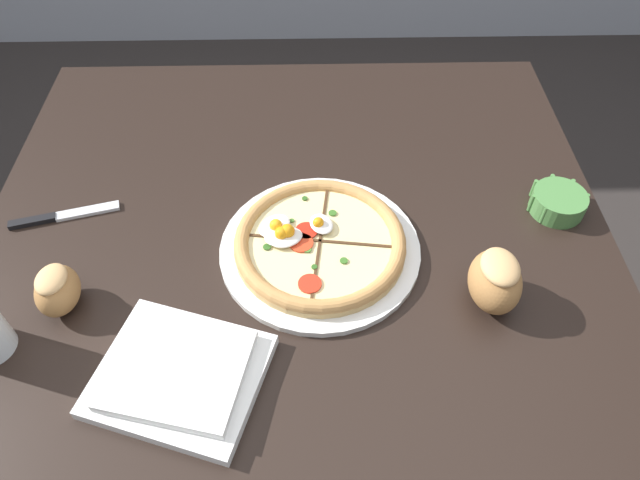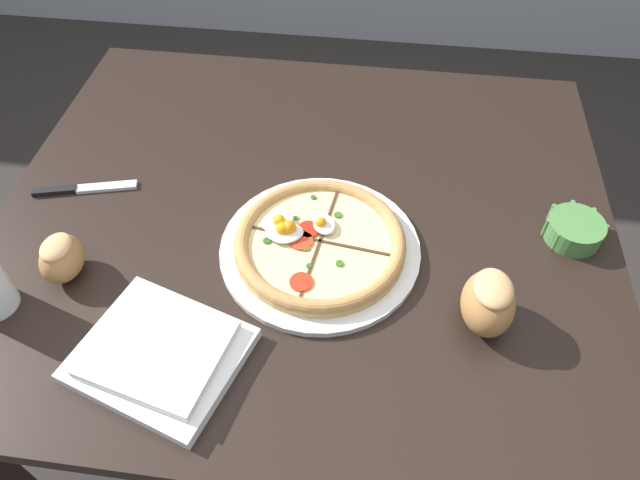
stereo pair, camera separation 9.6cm
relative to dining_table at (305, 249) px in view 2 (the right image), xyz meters
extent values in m
plane|color=#2D2826|center=(0.00, 0.00, -0.64)|extent=(12.00, 12.00, 0.00)
cube|color=black|center=(0.00, 0.00, 0.09)|extent=(1.12, 0.98, 0.03)
cube|color=black|center=(-0.51, 0.44, -0.28)|extent=(0.06, 0.06, 0.72)
cube|color=black|center=(0.51, 0.44, -0.28)|extent=(0.06, 0.06, 0.72)
cylinder|color=white|center=(0.04, -0.09, 0.11)|extent=(0.34, 0.34, 0.01)
cylinder|color=tan|center=(0.04, -0.09, 0.12)|extent=(0.29, 0.29, 0.01)
cylinder|color=beige|center=(0.04, -0.09, 0.13)|extent=(0.25, 0.25, 0.00)
torus|color=tan|center=(0.04, -0.09, 0.13)|extent=(0.29, 0.29, 0.02)
cube|color=#472D19|center=(0.05, -0.03, 0.13)|extent=(0.02, 0.12, 0.00)
cube|color=#472D19|center=(-0.02, -0.08, 0.13)|extent=(0.12, 0.02, 0.00)
cube|color=#472D19|center=(0.03, -0.15, 0.13)|extent=(0.02, 0.12, 0.00)
cube|color=#472D19|center=(0.10, -0.10, 0.13)|extent=(0.12, 0.02, 0.00)
cylinder|color=red|center=(0.02, -0.18, 0.13)|extent=(0.04, 0.04, 0.00)
cylinder|color=red|center=(0.02, -0.07, 0.13)|extent=(0.04, 0.04, 0.00)
cylinder|color=red|center=(0.01, -0.09, 0.13)|extent=(0.04, 0.04, 0.00)
ellipsoid|color=white|center=(-0.02, -0.09, 0.14)|extent=(0.07, 0.06, 0.01)
sphere|color=orange|center=(-0.01, -0.08, 0.15)|extent=(0.03, 0.03, 0.03)
ellipsoid|color=white|center=(-0.04, -0.06, 0.14)|extent=(0.07, 0.07, 0.01)
sphere|color=#F4AD1E|center=(-0.03, -0.06, 0.15)|extent=(0.02, 0.02, 0.02)
ellipsoid|color=white|center=(0.04, -0.06, 0.14)|extent=(0.05, 0.06, 0.01)
sphere|color=orange|center=(0.04, -0.06, 0.15)|extent=(0.02, 0.02, 0.02)
ellipsoid|color=white|center=(-0.03, -0.07, 0.14)|extent=(0.06, 0.07, 0.01)
sphere|color=orange|center=(-0.02, -0.08, 0.15)|extent=(0.02, 0.02, 0.02)
cylinder|color=#2D5B1E|center=(-0.04, -0.05, 0.13)|extent=(0.02, 0.02, 0.00)
cylinder|color=#2D5B1E|center=(0.02, 0.01, 0.13)|extent=(0.01, 0.01, 0.00)
cylinder|color=#386B23|center=(0.07, -0.03, 0.13)|extent=(0.01, 0.01, 0.00)
cylinder|color=#2D5B1E|center=(-0.05, -0.10, 0.13)|extent=(0.01, 0.01, 0.00)
cylinder|color=#477A2D|center=(0.02, -0.11, 0.13)|extent=(0.01, 0.01, 0.00)
cylinder|color=#477A2D|center=(-0.04, -0.07, 0.13)|extent=(0.02, 0.02, 0.00)
cylinder|color=#386B23|center=(0.08, -0.13, 0.13)|extent=(0.01, 0.01, 0.00)
cylinder|color=#477A2D|center=(-0.01, -0.04, 0.13)|extent=(0.01, 0.01, 0.00)
cylinder|color=#2D5B1E|center=(0.03, -0.14, 0.13)|extent=(0.01, 0.01, 0.00)
cylinder|color=#4C8442|center=(0.47, 0.00, 0.12)|extent=(0.10, 0.10, 0.04)
cylinder|color=beige|center=(0.47, 0.00, 0.13)|extent=(0.08, 0.08, 0.02)
cylinder|color=#4C8442|center=(0.52, 0.00, 0.12)|extent=(0.01, 0.01, 0.04)
cylinder|color=#4C8442|center=(0.51, 0.04, 0.12)|extent=(0.01, 0.01, 0.04)
cylinder|color=#4C8442|center=(0.47, 0.05, 0.12)|extent=(0.01, 0.01, 0.04)
cylinder|color=#4C8442|center=(0.44, 0.04, 0.12)|extent=(0.01, 0.01, 0.04)
cylinder|color=#4C8442|center=(0.43, 0.00, 0.12)|extent=(0.01, 0.01, 0.04)
cylinder|color=#4C8442|center=(0.44, -0.03, 0.12)|extent=(0.01, 0.01, 0.04)
cylinder|color=#4C8442|center=(0.47, -0.04, 0.12)|extent=(0.01, 0.01, 0.04)
cylinder|color=#4C8442|center=(0.51, -0.03, 0.12)|extent=(0.01, 0.01, 0.04)
cube|color=white|center=(-0.16, -0.32, 0.11)|extent=(0.28, 0.26, 0.02)
cube|color=white|center=(-0.16, -0.32, 0.13)|extent=(0.22, 0.20, 0.02)
ellipsoid|color=#A3703D|center=(-0.37, -0.19, 0.14)|extent=(0.07, 0.09, 0.07)
ellipsoid|color=tan|center=(-0.37, -0.19, 0.17)|extent=(0.05, 0.06, 0.02)
ellipsoid|color=#A3703D|center=(0.31, -0.19, 0.15)|extent=(0.08, 0.11, 0.09)
ellipsoid|color=tan|center=(0.31, -0.19, 0.19)|extent=(0.06, 0.08, 0.03)
cube|color=silver|center=(-0.38, 0.01, 0.11)|extent=(0.11, 0.05, 0.01)
cube|color=black|center=(-0.47, -0.01, 0.11)|extent=(0.08, 0.04, 0.01)
camera|label=1|loc=(0.03, -0.71, 0.86)|focal=32.00mm
camera|label=2|loc=(0.12, -0.71, 0.86)|focal=32.00mm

